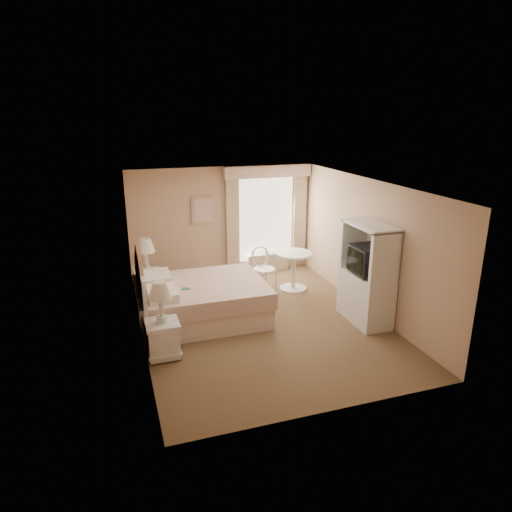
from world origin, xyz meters
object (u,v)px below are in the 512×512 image
object	(u,v)px
nightstand_near	(162,329)
cafe_chair	(263,265)
nightstand_far	(148,278)
armoire	(367,282)
bed	(195,300)
round_table	(294,265)

from	to	relation	value
nightstand_near	cafe_chair	bearing A→B (deg)	42.23
nightstand_far	armoire	size ratio (longest dim) A/B	0.70
bed	round_table	distance (m)	2.44
armoire	cafe_chair	bearing A→B (deg)	122.51
nightstand_far	cafe_chair	bearing A→B (deg)	-4.49
nightstand_near	cafe_chair	distance (m)	3.21
nightstand_far	cafe_chair	xyz separation A→B (m)	(2.38, -0.19, 0.07)
bed	round_table	size ratio (longest dim) A/B	2.83
nightstand_far	cafe_chair	size ratio (longest dim) A/B	1.35
nightstand_far	armoire	distance (m)	4.27
nightstand_near	armoire	distance (m)	3.67
nightstand_far	armoire	world-z (taller)	armoire
bed	round_table	bearing A→B (deg)	20.07
nightstand_far	round_table	size ratio (longest dim) A/B	1.56
nightstand_near	armoire	xyz separation A→B (m)	(3.65, 0.15, 0.29)
nightstand_far	cafe_chair	world-z (taller)	nightstand_far
bed	nightstand_near	size ratio (longest dim) A/B	1.90
bed	armoire	bearing A→B (deg)	-18.94
bed	nightstand_far	world-z (taller)	bed
nightstand_far	armoire	xyz separation A→B (m)	(3.65, -2.19, 0.27)
bed	armoire	distance (m)	3.11
nightstand_near	nightstand_far	size ratio (longest dim) A/B	0.96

